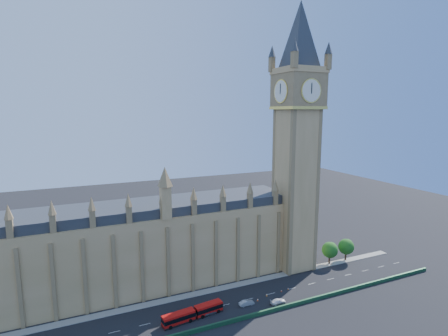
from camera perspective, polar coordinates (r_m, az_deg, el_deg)
name	(u,v)px	position (r m, az deg, el deg)	size (l,w,h in m)	color
ground	(213,308)	(110.97, -1.84, -21.86)	(400.00, 400.00, 0.00)	black
palace_westminster	(113,250)	(118.82, -17.63, -12.67)	(120.00, 20.00, 28.00)	#A98A51
elizabeth_tower	(297,119)	(125.95, 11.88, 7.78)	(20.59, 20.59, 105.00)	#A98A51
bridge_parapet	(225,323)	(103.64, 0.22, -23.93)	(160.00, 0.60, 1.20)	#1E4C2D
kerb_north	(202,293)	(118.61, -3.68, -19.64)	(160.00, 3.00, 0.16)	gray
tree_east_near	(330,249)	(141.55, 16.95, -12.60)	(6.00, 6.00, 8.50)	#382619
tree_east_far	(346,246)	(146.66, 19.36, -11.94)	(6.00, 6.00, 8.50)	#382619
red_bus	(193,313)	(105.84, -5.07, -22.56)	(18.10, 4.72, 3.05)	red
car_grey	(210,312)	(107.78, -2.30, -22.47)	(1.60, 3.97, 1.35)	#43464C
car_silver	(247,303)	(111.97, 3.71, -21.12)	(1.63, 4.67, 1.54)	#979A9E
car_white	(278,301)	(113.81, 8.81, -20.70)	(2.00, 4.91, 1.43)	silver
cone_a	(258,300)	(114.53, 5.52, -20.63)	(0.48, 0.48, 0.72)	black
cone_b	(267,295)	(117.29, 6.98, -19.88)	(0.63, 0.63, 0.77)	black
cone_c	(281,291)	(120.26, 9.37, -19.19)	(0.49, 0.49, 0.64)	black
cone_d	(288,289)	(121.93, 10.43, -18.80)	(0.49, 0.49, 0.62)	black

